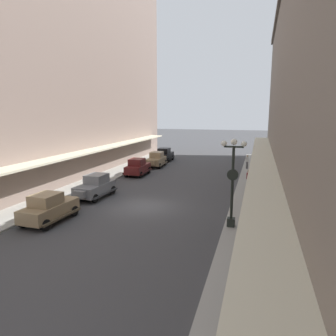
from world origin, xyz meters
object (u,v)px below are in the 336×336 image
at_px(fire_hydrant, 86,185).
at_px(pedestrian_3, 259,160).
at_px(parked_car_3, 49,207).
at_px(pedestrian_1, 247,162).
at_px(parked_car_1, 156,159).
at_px(parked_car_0, 165,154).
at_px(pedestrian_0, 259,182).
at_px(parked_car_2, 95,186).
at_px(lamp_post_with_clock, 233,179).
at_px(parked_car_4, 138,167).
at_px(pedestrian_2, 248,179).

bearing_deg(fire_hydrant, pedestrian_3, 48.15).
xyz_separation_m(parked_car_3, pedestrian_1, (11.15, 21.47, 0.05)).
bearing_deg(parked_car_3, parked_car_1, 89.73).
distance_m(parked_car_3, pedestrian_1, 24.19).
xyz_separation_m(parked_car_0, pedestrian_0, (12.75, -14.42, 0.07)).
distance_m(parked_car_2, lamp_post_with_clock, 11.90).
height_order(parked_car_4, pedestrian_1, parked_car_4).
bearing_deg(parked_car_1, pedestrian_2, -38.05).
distance_m(parked_car_0, lamp_post_with_clock, 25.84).
relative_size(parked_car_0, lamp_post_with_clock, 0.83).
bearing_deg(parked_car_2, parked_car_0, 90.40).
height_order(lamp_post_with_clock, pedestrian_3, lamp_post_with_clock).
bearing_deg(parked_car_0, parked_car_4, -89.51).
bearing_deg(pedestrian_1, pedestrian_2, -87.15).
bearing_deg(parked_car_0, parked_car_2, -89.60).
height_order(parked_car_2, pedestrian_0, parked_car_2).
relative_size(parked_car_3, fire_hydrant, 5.25).
height_order(parked_car_1, pedestrian_1, parked_car_1).
bearing_deg(fire_hydrant, parked_car_1, 82.19).
height_order(parked_car_3, parked_car_4, same).
distance_m(parked_car_3, fire_hydrant, 7.42).
distance_m(parked_car_2, pedestrian_3, 21.34).
xyz_separation_m(parked_car_1, lamp_post_with_clock, (10.90, -18.64, 2.04)).
xyz_separation_m(pedestrian_0, pedestrian_3, (-0.05, 12.30, 0.00)).
xyz_separation_m(parked_car_0, parked_car_2, (0.14, -19.37, 0.00)).
height_order(parked_car_1, lamp_post_with_clock, lamp_post_with_clock).
bearing_deg(parked_car_4, parked_car_3, -89.53).
distance_m(fire_hydrant, pedestrian_0, 14.74).
relative_size(parked_car_0, parked_car_1, 0.99).
height_order(lamp_post_with_clock, pedestrian_2, lamp_post_with_clock).
relative_size(parked_car_2, pedestrian_0, 2.58).
bearing_deg(parked_car_0, parked_car_1, -86.13).
height_order(parked_car_0, parked_car_4, same).
relative_size(parked_car_4, pedestrian_3, 2.58).
relative_size(parked_car_2, pedestrian_3, 2.58).
xyz_separation_m(parked_car_0, lamp_post_with_clock, (11.21, -23.19, 2.04)).
distance_m(lamp_post_with_clock, pedestrian_2, 9.84).
bearing_deg(parked_car_3, fire_hydrant, 103.64).
bearing_deg(pedestrian_1, pedestrian_0, -82.56).
bearing_deg(pedestrian_0, parked_car_0, 131.49).
distance_m(parked_car_1, pedestrian_2, 14.65).
height_order(lamp_post_with_clock, fire_hydrant, lamp_post_with_clock).
bearing_deg(lamp_post_with_clock, parked_car_1, 120.32).
xyz_separation_m(lamp_post_with_clock, pedestrian_0, (1.54, 8.78, -1.97)).
xyz_separation_m(parked_car_1, pedestrian_3, (12.39, 2.44, 0.07)).
distance_m(lamp_post_with_clock, pedestrian_0, 9.13).
height_order(parked_car_1, parked_car_3, same).
bearing_deg(pedestrian_2, fire_hydrant, -161.69).
xyz_separation_m(parked_car_0, parked_car_1, (0.31, -4.55, 0.00)).
xyz_separation_m(pedestrian_0, pedestrian_1, (-1.39, 10.67, -0.02)).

